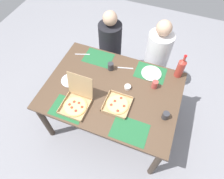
% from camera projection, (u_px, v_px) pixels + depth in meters
% --- Properties ---
extents(ground_plane, '(6.00, 6.00, 0.00)m').
position_uv_depth(ground_plane, '(112.00, 120.00, 2.84)').
color(ground_plane, gray).
extents(dining_table, '(1.51, 1.09, 0.76)m').
position_uv_depth(dining_table, '(112.00, 94.00, 2.30)').
color(dining_table, '#3F3328').
rests_on(dining_table, ground_plane).
extents(placemat_near_left, '(0.36, 0.26, 0.00)m').
position_uv_depth(placemat_near_left, '(68.00, 109.00, 2.07)').
color(placemat_near_left, '#236638').
rests_on(placemat_near_left, dining_table).
extents(placemat_near_right, '(0.36, 0.26, 0.00)m').
position_uv_depth(placemat_near_right, '(130.00, 130.00, 1.93)').
color(placemat_near_right, '#236638').
rests_on(placemat_near_right, dining_table).
extents(placemat_far_left, '(0.36, 0.26, 0.00)m').
position_uv_depth(placemat_far_left, '(98.00, 58.00, 2.50)').
color(placemat_far_left, '#236638').
rests_on(placemat_far_left, dining_table).
extents(placemat_far_right, '(0.36, 0.26, 0.00)m').
position_uv_depth(placemat_far_right, '(150.00, 73.00, 2.36)').
color(placemat_far_right, '#236638').
rests_on(placemat_far_right, dining_table).
extents(pizza_box_corner_right, '(0.28, 0.33, 0.31)m').
position_uv_depth(pizza_box_corner_right, '(76.00, 102.00, 2.07)').
color(pizza_box_corner_right, tan).
rests_on(pizza_box_corner_right, dining_table).
extents(pizza_box_corner_left, '(0.27, 0.27, 0.04)m').
position_uv_depth(pizza_box_corner_left, '(117.00, 104.00, 2.09)').
color(pizza_box_corner_left, tan).
rests_on(pizza_box_corner_left, dining_table).
extents(plate_near_right, '(0.20, 0.20, 0.02)m').
position_uv_depth(plate_near_right, '(70.00, 81.00, 2.28)').
color(plate_near_right, white).
rests_on(plate_near_right, dining_table).
extents(plate_far_right, '(0.24, 0.24, 0.02)m').
position_uv_depth(plate_far_right, '(151.00, 73.00, 2.34)').
color(plate_far_right, white).
rests_on(plate_far_right, dining_table).
extents(soda_bottle, '(0.09, 0.09, 0.32)m').
position_uv_depth(soda_bottle, '(181.00, 68.00, 2.23)').
color(soda_bottle, '#B2382D').
rests_on(soda_bottle, dining_table).
extents(cup_spare, '(0.07, 0.07, 0.09)m').
position_uv_depth(cup_spare, '(166.00, 116.00, 1.98)').
color(cup_spare, '#333338').
rests_on(cup_spare, dining_table).
extents(cup_dark, '(0.07, 0.07, 0.10)m').
position_uv_depth(cup_dark, '(155.00, 84.00, 2.19)').
color(cup_dark, '#BF4742').
rests_on(cup_dark, dining_table).
extents(cup_clear_right, '(0.07, 0.07, 0.10)m').
position_uv_depth(cup_clear_right, '(111.00, 66.00, 2.35)').
color(cup_clear_right, '#333338').
rests_on(cup_clear_right, dining_table).
extents(condiment_bowl, '(0.07, 0.07, 0.04)m').
position_uv_depth(condiment_bowl, '(128.00, 87.00, 2.21)').
color(condiment_bowl, white).
rests_on(condiment_bowl, dining_table).
extents(fork_by_near_right, '(0.19, 0.07, 0.00)m').
position_uv_depth(fork_by_near_right, '(125.00, 68.00, 2.39)').
color(fork_by_near_right, '#B7B7BC').
rests_on(fork_by_near_right, dining_table).
extents(fork_by_far_right, '(0.18, 0.08, 0.00)m').
position_uv_depth(fork_by_far_right, '(82.00, 54.00, 2.53)').
color(fork_by_far_right, '#B7B7BC').
rests_on(fork_by_far_right, dining_table).
extents(diner_left_seat, '(0.32, 0.32, 1.17)m').
position_uv_depth(diner_left_seat, '(110.00, 50.00, 2.91)').
color(diner_left_seat, black).
rests_on(diner_left_seat, ground_plane).
extents(diner_right_seat, '(0.32, 0.32, 1.21)m').
position_uv_depth(diner_right_seat, '(155.00, 62.00, 2.76)').
color(diner_right_seat, white).
rests_on(diner_right_seat, ground_plane).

